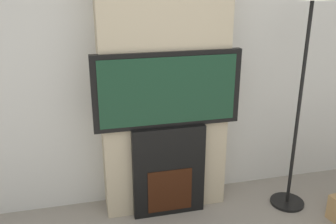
{
  "coord_description": "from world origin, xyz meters",
  "views": [
    {
      "loc": [
        -0.68,
        -1.05,
        1.96
      ],
      "look_at": [
        0.0,
        1.7,
        0.93
      ],
      "focal_mm": 40.0,
      "sensor_mm": 36.0,
      "label": 1
    }
  ],
  "objects": [
    {
      "name": "wall_back",
      "position": [
        0.0,
        2.03,
        1.35
      ],
      "size": [
        6.0,
        0.06,
        2.7
      ],
      "color": "silver",
      "rests_on": "ground_plane"
    },
    {
      "name": "chimney_breast",
      "position": [
        0.0,
        1.85,
        1.35
      ],
      "size": [
        1.05,
        0.3,
        2.7
      ],
      "color": "#BCAD8E",
      "rests_on": "ground_plane"
    },
    {
      "name": "fireplace",
      "position": [
        0.0,
        1.7,
        0.4
      ],
      "size": [
        0.62,
        0.15,
        0.81
      ],
      "color": "black",
      "rests_on": "ground_plane"
    },
    {
      "name": "television",
      "position": [
        0.0,
        1.7,
        1.12
      ],
      "size": [
        1.2,
        0.07,
        0.62
      ],
      "color": "black",
      "rests_on": "fireplace"
    },
    {
      "name": "floor_lamp",
      "position": [
        1.09,
        1.55,
        1.44
      ],
      "size": [
        0.31,
        0.31,
        1.9
      ],
      "color": "black",
      "rests_on": "ground_plane"
    }
  ]
}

